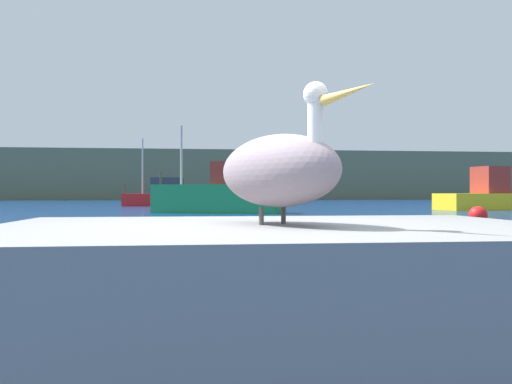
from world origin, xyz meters
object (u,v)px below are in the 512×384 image
(fishing_boat_red, at_px, (170,196))
(fishing_boat_green, at_px, (219,195))
(fishing_boat_yellow, at_px, (489,196))
(mooring_buoy, at_px, (478,215))
(pelican, at_px, (279,169))

(fishing_boat_red, distance_m, fishing_boat_green, 14.02)
(fishing_boat_yellow, xyz_separation_m, mooring_buoy, (-8.23, -13.09, -0.49))
(pelican, relative_size, fishing_boat_green, 0.19)
(pelican, xyz_separation_m, mooring_buoy, (8.66, 12.81, -0.90))
(mooring_buoy, bearing_deg, fishing_boat_red, 114.88)
(fishing_boat_green, height_order, mooring_buoy, fishing_boat_green)
(fishing_boat_yellow, distance_m, fishing_boat_green, 16.48)
(fishing_boat_red, relative_size, fishing_boat_green, 1.11)
(fishing_boat_yellow, bearing_deg, fishing_boat_red, 138.45)
(pelican, bearing_deg, fishing_boat_green, 150.70)
(fishing_boat_green, bearing_deg, pelican, 107.96)
(pelican, height_order, fishing_boat_yellow, fishing_boat_yellow)
(fishing_boat_red, height_order, fishing_boat_green, fishing_boat_red)
(fishing_boat_yellow, bearing_deg, mooring_buoy, -134.25)
(fishing_boat_yellow, xyz_separation_m, fishing_boat_green, (-16.25, -2.73, 0.13))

